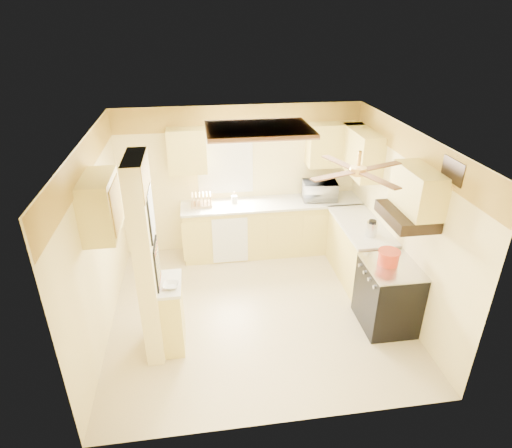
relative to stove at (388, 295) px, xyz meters
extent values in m
plane|color=beige|center=(-1.67, 0.55, -0.46)|extent=(4.00, 4.00, 0.00)
plane|color=white|center=(-1.67, 0.55, 2.04)|extent=(4.00, 4.00, 0.00)
plane|color=#FCE79A|center=(-1.67, 2.45, 0.79)|extent=(4.00, 0.00, 4.00)
plane|color=#FCE79A|center=(-1.67, -1.35, 0.79)|extent=(4.00, 0.00, 4.00)
plane|color=#FCE79A|center=(-3.67, 0.55, 0.79)|extent=(0.00, 3.80, 3.80)
plane|color=#FCE79A|center=(0.33, 0.55, 0.79)|extent=(0.00, 3.80, 3.80)
cube|color=#FAD249|center=(-1.67, 2.43, 1.84)|extent=(4.00, 0.02, 0.40)
cube|color=#FCE79A|center=(-3.02, 0.00, 0.79)|extent=(0.20, 0.70, 2.50)
cube|color=#F5D96D|center=(-2.80, 0.00, -0.01)|extent=(0.25, 0.55, 0.90)
cube|color=silver|center=(-2.80, 0.00, 0.46)|extent=(0.28, 0.58, 0.04)
cube|color=#F5D96D|center=(-1.17, 2.15, -0.01)|extent=(3.00, 0.60, 0.90)
cube|color=#F5D96D|center=(0.03, 1.15, -0.01)|extent=(0.60, 1.40, 0.90)
cube|color=silver|center=(-1.17, 2.14, 0.46)|extent=(3.04, 0.64, 0.04)
cube|color=silver|center=(0.02, 1.15, 0.46)|extent=(0.64, 1.44, 0.04)
cube|color=white|center=(-1.92, 1.84, -0.03)|extent=(0.58, 0.02, 0.80)
cube|color=white|center=(-1.92, 2.44, 1.09)|extent=(0.92, 0.02, 1.02)
cube|color=white|center=(-1.92, 2.44, 1.09)|extent=(0.80, 0.02, 0.90)
cube|color=#F5D96D|center=(-2.52, 2.27, 1.39)|extent=(0.60, 0.35, 0.70)
cube|color=#F5D96D|center=(-0.12, 2.27, 1.39)|extent=(0.90, 0.35, 0.70)
cube|color=#F5D96D|center=(0.16, 1.80, 1.39)|extent=(0.35, 1.00, 0.70)
cube|color=#F5D96D|center=(-3.49, 0.30, 1.39)|extent=(0.35, 0.75, 0.70)
cube|color=#F5D96D|center=(0.16, 0.00, 1.49)|extent=(0.35, 0.76, 0.52)
cube|color=black|center=(0.00, 0.00, -0.01)|extent=(0.65, 0.76, 0.90)
cube|color=silver|center=(0.00, 0.00, 0.44)|extent=(0.66, 0.77, 0.02)
cylinder|color=silver|center=(-0.33, -0.25, 0.34)|extent=(0.03, 0.05, 0.05)
cylinder|color=silver|center=(-0.33, -0.08, 0.34)|extent=(0.03, 0.05, 0.05)
cylinder|color=silver|center=(-0.33, 0.08, 0.34)|extent=(0.03, 0.05, 0.05)
cylinder|color=silver|center=(-0.33, 0.25, 0.34)|extent=(0.03, 0.05, 0.05)
cube|color=black|center=(0.07, 0.00, 1.16)|extent=(0.50, 0.76, 0.14)
cube|color=black|center=(-2.91, 0.00, 1.39)|extent=(0.02, 0.42, 0.57)
cube|color=white|center=(-2.90, 0.00, 1.39)|extent=(0.01, 0.37, 0.52)
cube|color=black|center=(-2.91, 0.00, 0.74)|extent=(0.02, 0.42, 0.57)
cube|color=yellow|center=(-2.90, 0.00, 0.74)|extent=(0.01, 0.37, 0.52)
cube|color=brown|center=(-1.57, 1.05, 2.00)|extent=(1.35, 0.95, 0.06)
cube|color=white|center=(-1.57, 1.05, 1.97)|extent=(1.15, 0.75, 0.02)
cylinder|color=gold|center=(-0.67, -0.15, 1.96)|extent=(0.04, 0.04, 0.16)
cylinder|color=gold|center=(-0.67, -0.15, 1.82)|extent=(0.18, 0.18, 0.08)
cube|color=brown|center=(-0.37, -0.04, 1.82)|extent=(0.55, 0.28, 0.01)
cube|color=brown|center=(-0.78, 0.15, 1.82)|extent=(0.28, 0.55, 0.01)
cube|color=brown|center=(-0.97, -0.26, 1.82)|extent=(0.55, 0.28, 0.01)
cube|color=brown|center=(-0.56, -0.45, 1.82)|extent=(0.28, 0.55, 0.01)
cube|color=black|center=(0.31, -0.35, 1.84)|extent=(0.02, 0.40, 0.25)
imported|color=white|center=(-0.35, 2.15, 0.64)|extent=(0.60, 0.44, 0.31)
imported|color=white|center=(-2.77, -0.10, 0.50)|extent=(0.21, 0.21, 0.05)
cylinder|color=red|center=(-0.04, 0.06, 0.54)|extent=(0.26, 0.26, 0.17)
cylinder|color=red|center=(-0.04, 0.06, 0.63)|extent=(0.28, 0.28, 0.02)
cylinder|color=silver|center=(0.01, 0.77, 0.59)|extent=(0.16, 0.16, 0.21)
cylinder|color=black|center=(0.01, 0.77, 0.71)|extent=(0.11, 0.11, 0.03)
cube|color=#DDB57F|center=(-2.34, 2.18, 0.50)|extent=(0.35, 0.26, 0.04)
cube|color=#DDB57F|center=(-2.49, 2.18, 0.58)|extent=(0.02, 0.23, 0.20)
cube|color=#DDB57F|center=(-2.43, 2.18, 0.58)|extent=(0.02, 0.23, 0.20)
cube|color=#DDB57F|center=(-2.37, 2.18, 0.58)|extent=(0.02, 0.23, 0.20)
cube|color=#DDB57F|center=(-2.31, 2.18, 0.58)|extent=(0.02, 0.23, 0.20)
cube|color=#DDB57F|center=(-2.25, 2.18, 0.58)|extent=(0.02, 0.23, 0.20)
cube|color=#DDB57F|center=(-2.19, 2.18, 0.58)|extent=(0.02, 0.23, 0.20)
cylinder|color=white|center=(-2.43, 2.18, 0.58)|extent=(0.01, 0.20, 0.20)
cylinder|color=white|center=(-2.31, 2.18, 0.58)|extent=(0.01, 0.20, 0.20)
cylinder|color=white|center=(-1.80, 2.20, 0.54)|extent=(0.10, 0.10, 0.13)
cylinder|color=#DDB57F|center=(-1.79, 2.20, 0.58)|extent=(0.01, 0.01, 0.20)
cylinder|color=#DDB57F|center=(-1.80, 2.22, 0.58)|extent=(0.01, 0.01, 0.20)
cylinder|color=#DDB57F|center=(-1.82, 2.20, 0.58)|extent=(0.01, 0.01, 0.20)
cylinder|color=#DDB57F|center=(-1.80, 2.19, 0.58)|extent=(0.01, 0.01, 0.20)
camera|label=1|loc=(-2.38, -4.31, 3.38)|focal=30.00mm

